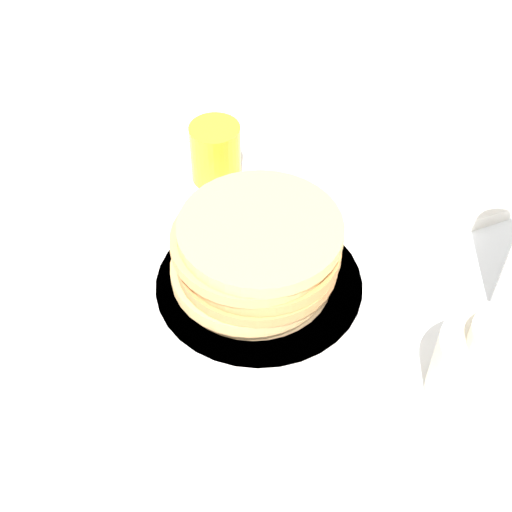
# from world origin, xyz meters

# --- Properties ---
(ground_plane) EXTENTS (4.00, 4.00, 0.00)m
(ground_plane) POSITION_xyz_m (0.00, 0.00, 0.00)
(ground_plane) COLOR white
(plate) EXTENTS (0.26, 0.26, 0.01)m
(plate) POSITION_xyz_m (-0.00, 0.02, 0.01)
(plate) COLOR white
(plate) RESTS_ON ground_plane
(pancake_stack) EXTENTS (0.19, 0.19, 0.09)m
(pancake_stack) POSITION_xyz_m (-0.00, 0.02, 0.06)
(pancake_stack) COLOR #E5B578
(pancake_stack) RESTS_ON plate
(juice_glass) EXTENTS (0.07, 0.07, 0.08)m
(juice_glass) POSITION_xyz_m (-0.16, 0.15, 0.04)
(juice_glass) COLOR yellow
(juice_glass) RESTS_ON ground_plane
(cream_jug) EXTENTS (0.11, 0.11, 0.11)m
(cream_jug) POSITION_xyz_m (0.27, 0.03, 0.05)
(cream_jug) COLOR beige
(cream_jug) RESTS_ON ground_plane
(napkin) EXTENTS (0.18, 0.17, 0.02)m
(napkin) POSITION_xyz_m (0.11, 0.29, 0.01)
(napkin) COLOR white
(napkin) RESTS_ON ground_plane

